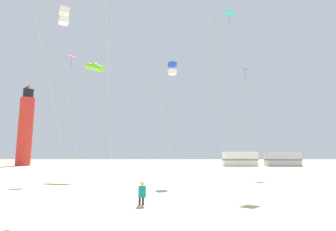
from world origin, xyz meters
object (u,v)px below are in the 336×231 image
Objects in this scene: kite_box_blue at (173,69)px; kite_diamond_violet at (246,73)px; kite_flyer_standing at (143,193)px; rv_van_white at (240,159)px; lighthouse_distant at (26,127)px; rv_van_silver at (283,159)px; kite_diamond_magenta at (72,61)px; kite_tube_lime at (96,67)px; kite_diamond_cyan at (229,21)px; kite_box_white at (65,16)px.

kite_box_blue is 0.86× the size of kite_diamond_violet.
kite_flyer_standing is 40.83m from rv_van_white.
rv_van_white is (13.56, 27.95, -8.77)m from kite_box_blue.
lighthouse_distant is at bearing -65.93° from kite_flyer_standing.
rv_van_silver is (8.24, -0.18, 0.00)m from rv_van_white.
rv_van_silver is (21.80, 27.77, -8.77)m from kite_box_blue.
kite_diamond_magenta is 1.87× the size of rv_van_silver.
kite_diamond_violet is 17.06m from kite_tube_lime.
kite_diamond_cyan is at bearing -44.23° from lighthouse_distant.
kite_box_white reaches higher than kite_flyer_standing.
kite_diamond_magenta reaches higher than kite_flyer_standing.
kite_diamond_magenta is at bearing -166.76° from kite_diamond_violet.
kite_tube_lime is 0.75× the size of lighthouse_distant.
kite_box_white is (-5.96, 3.87, 11.24)m from kite_flyer_standing.
kite_box_blue is 1.64× the size of rv_van_silver.
kite_diamond_cyan is 37.36m from rv_van_silver.
kite_diamond_magenta is at bearing -55.04° from lighthouse_distant.
kite_diamond_violet is at bearing -32.12° from lighthouse_distant.
rv_van_white is 0.98× the size of rv_van_silver.
rv_van_silver is (17.31, 30.98, -11.68)m from kite_diamond_cyan.
kite_diamond_violet reaches higher than kite_box_white.
kite_box_white is 42.71m from lighthouse_distant.
kite_diamond_cyan is 15.34m from kite_diamond_magenta.
kite_diamond_violet is (4.05, 9.31, -1.42)m from kite_diamond_cyan.
rv_van_silver is at bearing -0.62° from rv_van_white.
kite_diamond_magenta is (-8.31, 11.70, 10.89)m from kite_flyer_standing.
kite_diamond_cyan reaches higher than rv_van_white.
rv_van_silver is (51.61, -2.41, -6.45)m from lighthouse_distant.
kite_diamond_cyan is (6.12, 6.73, 12.46)m from kite_flyer_standing.
rv_van_white is (5.02, 21.85, -10.26)m from kite_diamond_violet.
kite_diamond_magenta is 42.27m from rv_van_silver.
rv_van_white is (15.19, 37.89, 0.78)m from kite_flyer_standing.
kite_diamond_cyan is 10.25m from kite_diamond_violet.
kite_tube_lime is (-6.83, 14.59, 11.29)m from kite_flyer_standing.
kite_diamond_magenta is at bearing 170.00° from kite_box_blue.
kite_diamond_cyan reaches higher than kite_box_blue.
rv_van_white is at bearing 46.63° from kite_tube_lime.
kite_tube_lime is at bearing 94.68° from kite_box_white.
kite_flyer_standing is 13.30m from kite_box_white.
kite_tube_lime reaches higher than kite_diamond_magenta.
kite_box_blue is 10.19m from kite_diamond_magenta.
kite_box_blue reaches higher than rv_van_white.
kite_diamond_violet is (8.53, 6.10, 1.49)m from kite_box_blue.
kite_diamond_violet is 18.98m from kite_diamond_magenta.
kite_tube_lime is 33.74m from rv_van_white.
kite_box_white is at bearing -58.49° from lighthouse_distant.
lighthouse_distant reaches higher than rv_van_silver.
kite_flyer_standing is 19.67m from kite_tube_lime.
rv_van_white is (21.14, 34.02, -10.47)m from kite_box_white.
lighthouse_distant is at bearing 147.88° from kite_diamond_violet.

